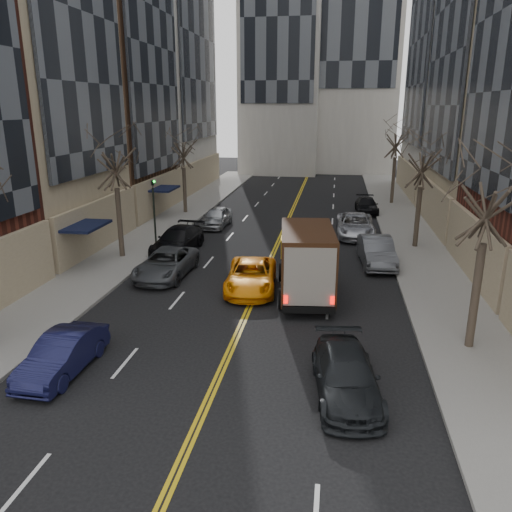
{
  "coord_description": "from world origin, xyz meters",
  "views": [
    {
      "loc": [
        3.59,
        -6.92,
        8.76
      ],
      "look_at": [
        0.18,
        14.5,
        2.2
      ],
      "focal_mm": 35.0,
      "sensor_mm": 36.0,
      "label": 1
    }
  ],
  "objects_px": {
    "observer_sedan": "(346,376)",
    "taxi": "(251,276)",
    "ups_truck": "(306,261)",
    "pedestrian": "(292,260)"
  },
  "relations": [
    {
      "from": "taxi",
      "to": "pedestrian",
      "type": "xyz_separation_m",
      "value": [
        1.81,
        2.17,
        0.22
      ]
    },
    {
      "from": "observer_sedan",
      "to": "taxi",
      "type": "bearing_deg",
      "value": 109.85
    },
    {
      "from": "observer_sedan",
      "to": "taxi",
      "type": "height_order",
      "value": "taxi"
    },
    {
      "from": "pedestrian",
      "to": "observer_sedan",
      "type": "bearing_deg",
      "value": -155.46
    },
    {
      "from": "pedestrian",
      "to": "taxi",
      "type": "bearing_deg",
      "value": 151.04
    },
    {
      "from": "taxi",
      "to": "pedestrian",
      "type": "distance_m",
      "value": 2.83
    },
    {
      "from": "ups_truck",
      "to": "pedestrian",
      "type": "xyz_separation_m",
      "value": [
        -0.9,
        2.56,
        -0.79
      ]
    },
    {
      "from": "ups_truck",
      "to": "observer_sedan",
      "type": "bearing_deg",
      "value": -84.17
    },
    {
      "from": "ups_truck",
      "to": "observer_sedan",
      "type": "height_order",
      "value": "ups_truck"
    },
    {
      "from": "ups_truck",
      "to": "pedestrian",
      "type": "distance_m",
      "value": 2.83
    }
  ]
}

